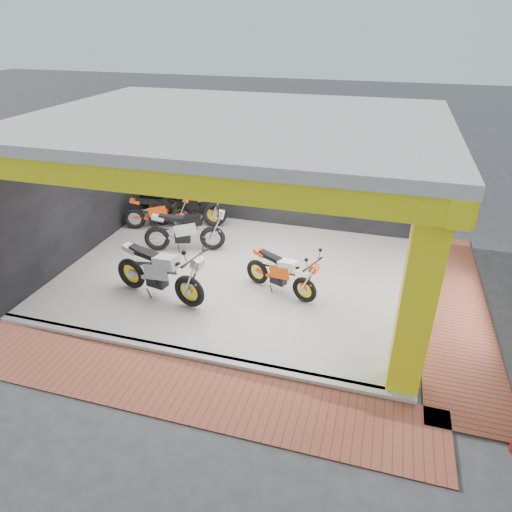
{
  "coord_description": "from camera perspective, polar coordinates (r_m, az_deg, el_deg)",
  "views": [
    {
      "loc": [
        3.03,
        -6.89,
        5.48
      ],
      "look_at": [
        0.61,
        1.44,
        0.9
      ],
      "focal_mm": 32.0,
      "sensor_mm": 36.0,
      "label": 1
    }
  ],
  "objects": [
    {
      "name": "ground",
      "position": [
        9.31,
        -6.15,
        -8.4
      ],
      "size": [
        80.0,
        80.0,
        0.0
      ],
      "primitive_type": "plane",
      "color": "#2D2D30",
      "rests_on": "ground"
    },
    {
      "name": "showroom_floor",
      "position": [
        10.85,
        -2.27,
        -2.21
      ],
      "size": [
        8.0,
        6.0,
        0.1
      ],
      "primitive_type": "cube",
      "color": "beige",
      "rests_on": "ground"
    },
    {
      "name": "showroom_ceiling",
      "position": [
        9.58,
        -2.68,
        16.5
      ],
      "size": [
        8.4,
        6.4,
        0.2
      ],
      "primitive_type": "cube",
      "color": "beige",
      "rests_on": "corner_column"
    },
    {
      "name": "back_wall",
      "position": [
        12.92,
        1.97,
        11.05
      ],
      "size": [
        8.2,
        0.2,
        3.5
      ],
      "primitive_type": "cube",
      "color": "black",
      "rests_on": "ground"
    },
    {
      "name": "left_wall",
      "position": [
        11.99,
        -21.56,
        7.76
      ],
      "size": [
        0.2,
        6.2,
        3.5
      ],
      "primitive_type": "cube",
      "color": "black",
      "rests_on": "ground"
    },
    {
      "name": "corner_column",
      "position": [
        7.22,
        19.54,
        -5.08
      ],
      "size": [
        0.5,
        0.5,
        3.5
      ],
      "primitive_type": "cube",
      "color": "yellow",
      "rests_on": "ground"
    },
    {
      "name": "header_beam_front",
      "position": [
        6.97,
        -10.6,
        9.14
      ],
      "size": [
        8.4,
        0.3,
        0.4
      ],
      "primitive_type": "cube",
      "color": "yellow",
      "rests_on": "corner_column"
    },
    {
      "name": "header_beam_right",
      "position": [
        9.2,
        22.29,
        12.12
      ],
      "size": [
        0.3,
        6.4,
        0.4
      ],
      "primitive_type": "cube",
      "color": "yellow",
      "rests_on": "corner_column"
    },
    {
      "name": "floor_kerb",
      "position": [
        8.55,
        -8.74,
        -11.98
      ],
      "size": [
        8.0,
        0.2,
        0.1
      ],
      "primitive_type": "cube",
      "color": "beige",
      "rests_on": "ground"
    },
    {
      "name": "paver_front",
      "position": [
        8.06,
        -11.05,
        -15.51
      ],
      "size": [
        9.0,
        1.4,
        0.03
      ],
      "primitive_type": "cube",
      "color": "brown",
      "rests_on": "ground"
    },
    {
      "name": "paver_right",
      "position": [
        10.58,
        23.39,
        -5.83
      ],
      "size": [
        1.4,
        7.0,
        0.03
      ],
      "primitive_type": "cube",
      "color": "brown",
      "rests_on": "ground"
    },
    {
      "name": "moto_hero",
      "position": [
        9.46,
        6.16,
        -2.79
      ],
      "size": [
        2.04,
        1.36,
        1.17
      ],
      "primitive_type": null,
      "rotation": [
        0.0,
        0.0,
        -0.37
      ],
      "color": "#F44F0A",
      "rests_on": "showroom_floor"
    },
    {
      "name": "moto_row_a",
      "position": [
        9.28,
        -8.47,
        -2.57
      ],
      "size": [
        2.52,
        1.35,
        1.46
      ],
      "primitive_type": null,
      "rotation": [
        0.0,
        0.0,
        -0.2
      ],
      "color": "#999AA0",
      "rests_on": "showroom_floor"
    },
    {
      "name": "moto_row_b",
      "position": [
        11.57,
        -5.52,
        3.66
      ],
      "size": [
        2.32,
        1.42,
        1.33
      ],
      "primitive_type": null,
      "rotation": [
        0.0,
        0.0,
        0.3
      ],
      "color": "#ABAFB3",
      "rests_on": "showroom_floor"
    },
    {
      "name": "moto_row_c",
      "position": [
        12.92,
        -5.26,
        6.59
      ],
      "size": [
        2.49,
        1.37,
        1.44
      ],
      "primitive_type": null,
      "rotation": [
        0.0,
        0.0,
        0.23
      ],
      "color": "black",
      "rests_on": "showroom_floor"
    },
    {
      "name": "moto_row_d",
      "position": [
        12.94,
        -9.54,
        5.79
      ],
      "size": [
        2.1,
        1.25,
        1.21
      ],
      "primitive_type": null,
      "rotation": [
        0.0,
        0.0,
        0.28
      ],
      "color": "#FF470A",
      "rests_on": "showroom_floor"
    },
    {
      "name": "moto_row_e",
      "position": [
        13.89,
        -10.55,
        7.56
      ],
      "size": [
        2.21,
        0.85,
        1.34
      ],
      "primitive_type": null,
      "rotation": [
        0.0,
        0.0,
        -0.02
      ],
      "color": "black",
      "rests_on": "showroom_floor"
    }
  ]
}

